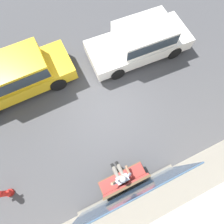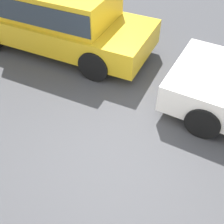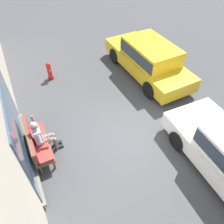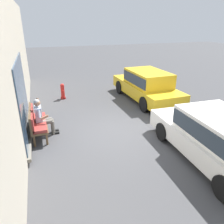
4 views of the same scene
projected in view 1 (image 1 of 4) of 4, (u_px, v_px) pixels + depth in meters
ground_plane at (105, 108)px, 7.28m from camera, size 60.00×60.00×0.00m
building_facade at (161, 193)px, 4.08m from camera, size 18.00×0.51×4.54m
bench at (124, 182)px, 5.73m from camera, size 1.62×0.55×1.01m
person_on_phone at (121, 176)px, 5.67m from camera, size 0.73×0.74×1.34m
parked_car_near at (141, 40)px, 7.56m from camera, size 4.60×2.07×1.43m
parked_car_mid at (15, 75)px, 6.88m from camera, size 4.72×1.94×1.51m
fire_hydrant at (5, 194)px, 5.78m from camera, size 0.38×0.26×0.81m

